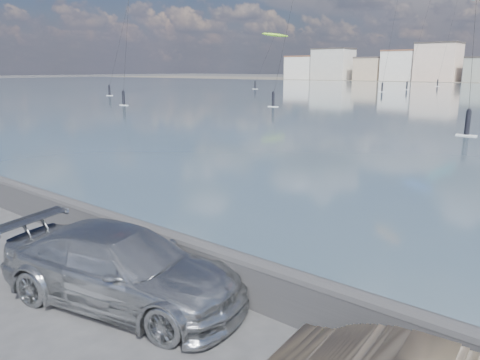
{
  "coord_description": "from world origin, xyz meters",
  "views": [
    {
      "loc": [
        7.8,
        -4.2,
        4.74
      ],
      "look_at": [
        1.0,
        4.0,
        2.2
      ],
      "focal_mm": 35.0,
      "sensor_mm": 36.0,
      "label": 1
    }
  ],
  "objects": [
    {
      "name": "ground",
      "position": [
        0.0,
        0.0,
        0.0
      ],
      "size": [
        700.0,
        700.0,
        0.0
      ],
      "primitive_type": "plane",
      "color": "#333335",
      "rests_on": "ground"
    },
    {
      "name": "kitesurfer_13",
      "position": [
        -62.99,
        94.59,
        12.7
      ],
      "size": [
        5.02,
        12.98,
        13.68
      ],
      "color": "#8CD826",
      "rests_on": "ground"
    },
    {
      "name": "car_silver",
      "position": [
        0.27,
        1.09,
        0.78
      ],
      "size": [
        5.76,
        3.4,
        1.57
      ],
      "primitive_type": "imported",
      "rotation": [
        0.0,
        0.0,
        1.81
      ],
      "color": "#A5A8AB",
      "rests_on": "ground"
    },
    {
      "name": "seawall",
      "position": [
        0.0,
        2.7,
        0.58
      ],
      "size": [
        400.0,
        0.36,
        1.08
      ],
      "color": "#28282B",
      "rests_on": "ground"
    }
  ]
}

